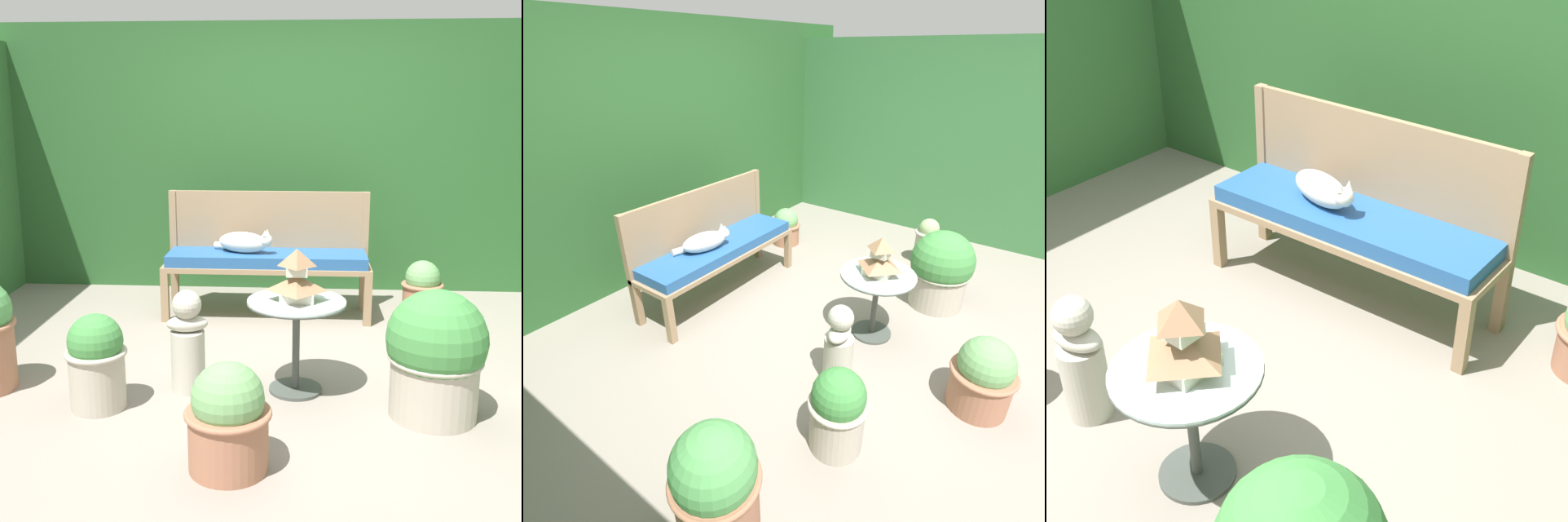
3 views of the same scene
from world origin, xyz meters
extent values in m
plane|color=gray|center=(0.00, 0.00, 0.00)|extent=(30.00, 30.00, 0.00)
cube|color=#285628|center=(0.00, 2.38, 1.19)|extent=(6.40, 0.91, 2.39)
cube|color=#937556|center=(-0.91, 0.88, 0.20)|extent=(0.06, 0.06, 0.40)
cube|color=#937556|center=(0.67, 0.88, 0.20)|extent=(0.06, 0.06, 0.40)
cube|color=#937556|center=(-0.91, 1.29, 0.20)|extent=(0.06, 0.06, 0.40)
cube|color=#937556|center=(0.67, 1.29, 0.20)|extent=(0.06, 0.06, 0.40)
cube|color=#937556|center=(-0.12, 1.08, 0.42)|extent=(1.65, 0.47, 0.04)
cube|color=#23518E|center=(-0.12, 1.08, 0.48)|extent=(1.58, 0.43, 0.09)
cube|color=#937556|center=(-0.92, 1.30, 0.49)|extent=(0.06, 0.06, 0.99)
cube|color=#937556|center=(0.67, 1.30, 0.49)|extent=(0.06, 0.06, 0.99)
cube|color=#937556|center=(-0.12, 1.30, 0.76)|extent=(1.58, 0.04, 0.46)
ellipsoid|color=silver|center=(-0.31, 1.07, 0.61)|extent=(0.43, 0.27, 0.17)
sphere|color=silver|center=(-0.13, 1.01, 0.64)|extent=(0.10, 0.10, 0.10)
cone|color=silver|center=(-0.12, 1.04, 0.70)|extent=(0.04, 0.04, 0.05)
cone|color=silver|center=(-0.13, 0.99, 0.70)|extent=(0.04, 0.04, 0.05)
cylinder|color=silver|center=(-0.45, 1.18, 0.55)|extent=(0.23, 0.12, 0.06)
cylinder|color=#424742|center=(0.13, -0.36, 0.01)|extent=(0.32, 0.32, 0.02)
cylinder|color=#424742|center=(0.13, -0.36, 0.28)|extent=(0.04, 0.04, 0.55)
cylinder|color=silver|center=(0.13, -0.36, 0.56)|extent=(0.58, 0.58, 0.01)
torus|color=#424742|center=(0.13, -0.36, 0.55)|extent=(0.58, 0.58, 0.02)
cube|color=beige|center=(0.13, -0.36, 0.59)|extent=(0.20, 0.20, 0.06)
pyramid|color=#936B4C|center=(0.13, -0.36, 0.67)|extent=(0.27, 0.27, 0.09)
cube|color=beige|center=(0.13, -0.36, 0.74)|extent=(0.12, 0.12, 0.05)
pyramid|color=#936B4C|center=(0.13, -0.36, 0.82)|extent=(0.16, 0.16, 0.10)
cylinder|color=#B7B2A3|center=(-0.51, -0.39, 0.19)|extent=(0.20, 0.20, 0.37)
ellipsoid|color=#B7B2A3|center=(-0.51, -0.39, 0.42)|extent=(0.26, 0.18, 0.10)
sphere|color=#B7B2A3|center=(-0.51, -0.39, 0.53)|extent=(0.17, 0.17, 0.17)
cylinder|color=#ADA393|center=(0.89, -0.64, 0.17)|extent=(0.47, 0.47, 0.35)
torus|color=#ADA393|center=(0.89, -0.64, 0.33)|extent=(0.51, 0.51, 0.03)
sphere|color=#3D7F3D|center=(0.89, -0.64, 0.44)|extent=(0.54, 0.54, 0.54)
cylinder|color=#9E664C|center=(1.15, 1.25, 0.12)|extent=(0.31, 0.31, 0.25)
torus|color=#9E664C|center=(1.15, 1.25, 0.23)|extent=(0.35, 0.35, 0.03)
sphere|color=#66995B|center=(1.15, 1.25, 0.29)|extent=(0.28, 0.28, 0.28)
cylinder|color=#9E664C|center=(-0.17, -1.25, 0.15)|extent=(0.38, 0.38, 0.29)
torus|color=#9E664C|center=(-0.17, -1.25, 0.28)|extent=(0.41, 0.41, 0.03)
sphere|color=#66995B|center=(-0.17, -1.25, 0.35)|extent=(0.34, 0.34, 0.34)
cylinder|color=#ADA393|center=(-0.98, -0.65, 0.17)|extent=(0.31, 0.31, 0.34)
torus|color=#ADA393|center=(-0.98, -0.65, 0.33)|extent=(0.35, 0.35, 0.03)
sphere|color=#3D7F3D|center=(-0.98, -0.65, 0.39)|extent=(0.31, 0.31, 0.31)
camera|label=1|loc=(0.16, -4.01, 1.65)|focal=45.00mm
camera|label=2|loc=(-2.49, -1.38, 2.09)|focal=28.00mm
camera|label=3|loc=(1.75, -1.72, 2.31)|focal=50.00mm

